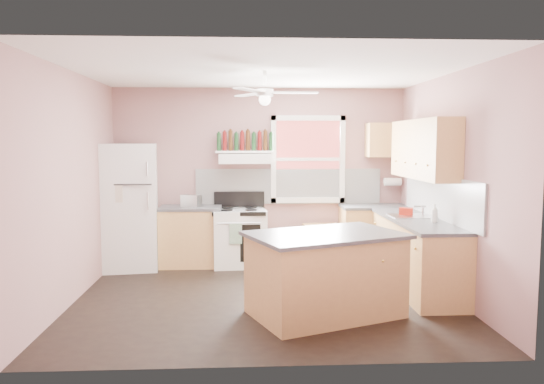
{
  "coord_description": "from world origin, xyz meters",
  "views": [
    {
      "loc": [
        -0.25,
        -6.28,
        1.89
      ],
      "look_at": [
        0.1,
        0.3,
        1.25
      ],
      "focal_mm": 35.0,
      "sensor_mm": 36.0,
      "label": 1
    }
  ],
  "objects": [
    {
      "name": "wall_left",
      "position": [
        -2.27,
        0.0,
        1.35
      ],
      "size": [
        0.05,
        4.0,
        2.7
      ],
      "primitive_type": "cube",
      "color": "#936966",
      "rests_on": "ground"
    },
    {
      "name": "counter_right",
      "position": [
        1.94,
        0.3,
        0.88
      ],
      "size": [
        0.62,
        2.22,
        0.04
      ],
      "primitive_type": "cube",
      "color": "#3E3E40",
      "rests_on": "base_cabinet_right"
    },
    {
      "name": "paper_towel",
      "position": [
        2.07,
        1.86,
        1.25
      ],
      "size": [
        0.26,
        0.12,
        0.12
      ],
      "primitive_type": "cylinder",
      "rotation": [
        0.0,
        1.57,
        0.0
      ],
      "color": "white",
      "rests_on": "wall_back"
    },
    {
      "name": "wall_back",
      "position": [
        0.0,
        2.02,
        1.35
      ],
      "size": [
        4.5,
        0.05,
        2.7
      ],
      "primitive_type": "cube",
      "color": "#936966",
      "rests_on": "ground"
    },
    {
      "name": "wine_bottles",
      "position": [
        -0.23,
        1.87,
        1.88
      ],
      "size": [
        0.86,
        0.06,
        0.31
      ],
      "color": "#143819",
      "rests_on": "bottle_shelf"
    },
    {
      "name": "base_cabinet_right",
      "position": [
        1.95,
        0.3,
        0.43
      ],
      "size": [
        0.6,
        2.2,
        0.86
      ],
      "primitive_type": "cube",
      "color": "tan",
      "rests_on": "floor"
    },
    {
      "name": "upper_cabinet_corner",
      "position": [
        1.95,
        1.83,
        1.9
      ],
      "size": [
        0.6,
        0.33,
        0.52
      ],
      "primitive_type": "cube",
      "color": "tan",
      "rests_on": "wall_back"
    },
    {
      "name": "counter_left",
      "position": [
        -1.06,
        1.7,
        0.88
      ],
      "size": [
        0.92,
        0.62,
        0.04
      ],
      "primitive_type": "cube",
      "color": "#3E3E40",
      "rests_on": "base_cabinet_left"
    },
    {
      "name": "red_caddy",
      "position": [
        1.9,
        0.6,
        0.95
      ],
      "size": [
        0.21,
        0.17,
        0.1
      ],
      "primitive_type": "cube",
      "rotation": [
        0.0,
        0.0,
        -0.33
      ],
      "color": "#A61D0E",
      "rests_on": "counter_right"
    },
    {
      "name": "ceiling_fan_hub",
      "position": [
        0.0,
        0.0,
        2.45
      ],
      "size": [
        0.2,
        0.2,
        0.08
      ],
      "primitive_type": "cylinder",
      "color": "white",
      "rests_on": "ceiling"
    },
    {
      "name": "sink",
      "position": [
        1.94,
        0.5,
        0.9
      ],
      "size": [
        0.55,
        0.45,
        0.03
      ],
      "primitive_type": "cube",
      "color": "silver",
      "rests_on": "counter_right"
    },
    {
      "name": "stove",
      "position": [
        -0.32,
        1.65,
        0.43
      ],
      "size": [
        0.83,
        0.7,
        0.86
      ],
      "primitive_type": "cube",
      "rotation": [
        0.0,
        0.0,
        0.08
      ],
      "color": "white",
      "rests_on": "floor"
    },
    {
      "name": "window_frame",
      "position": [
        0.75,
        1.96,
        1.6
      ],
      "size": [
        1.16,
        0.07,
        1.36
      ],
      "primitive_type": "cube",
      "color": "white",
      "rests_on": "wall_back"
    },
    {
      "name": "island",
      "position": [
        0.62,
        -0.7,
        0.43
      ],
      "size": [
        1.76,
        1.45,
        0.86
      ],
      "primitive_type": "cube",
      "rotation": [
        0.0,
        0.0,
        0.38
      ],
      "color": "tan",
      "rests_on": "floor"
    },
    {
      "name": "counter_corner",
      "position": [
        1.75,
        1.7,
        0.88
      ],
      "size": [
        1.02,
        0.62,
        0.04
      ],
      "primitive_type": "cube",
      "color": "#3E3E40",
      "rests_on": "base_cabinet_corner"
    },
    {
      "name": "ceiling",
      "position": [
        0.0,
        0.0,
        2.7
      ],
      "size": [
        4.5,
        4.5,
        0.0
      ],
      "primitive_type": "plane",
      "color": "white",
      "rests_on": "ground"
    },
    {
      "name": "toaster",
      "position": [
        -1.05,
        1.7,
        0.99
      ],
      "size": [
        0.32,
        0.26,
        0.18
      ],
      "primitive_type": "cube",
      "rotation": [
        0.0,
        0.0,
        -0.42
      ],
      "color": "silver",
      "rests_on": "counter_left"
    },
    {
      "name": "backsplash_right",
      "position": [
        2.23,
        0.3,
        1.18
      ],
      "size": [
        0.03,
        2.6,
        0.55
      ],
      "primitive_type": "cube",
      "color": "white",
      "rests_on": "wall_right"
    },
    {
      "name": "range_hood",
      "position": [
        -0.23,
        1.75,
        1.62
      ],
      "size": [
        0.78,
        0.5,
        0.14
      ],
      "primitive_type": "cube",
      "color": "white",
      "rests_on": "wall_back"
    },
    {
      "name": "faucet",
      "position": [
        2.1,
        0.5,
        0.97
      ],
      "size": [
        0.03,
        0.03,
        0.14
      ],
      "primitive_type": "cylinder",
      "color": "silver",
      "rests_on": "sink"
    },
    {
      "name": "wall_right",
      "position": [
        2.27,
        0.0,
        1.35
      ],
      "size": [
        0.05,
        4.0,
        2.7
      ],
      "primitive_type": "cube",
      "color": "#936966",
      "rests_on": "ground"
    },
    {
      "name": "cart",
      "position": [
        0.95,
        1.75,
        0.28
      ],
      "size": [
        0.58,
        0.41,
        0.55
      ],
      "primitive_type": "cube",
      "rotation": [
        0.0,
        0.0,
        0.09
      ],
      "color": "tan",
      "rests_on": "floor"
    },
    {
      "name": "window_view",
      "position": [
        0.75,
        1.98,
        1.6
      ],
      "size": [
        1.0,
        0.02,
        1.2
      ],
      "primitive_type": "cube",
      "color": "maroon",
      "rests_on": "wall_back"
    },
    {
      "name": "soap_bottle",
      "position": [
        2.06,
        -0.02,
        1.01
      ],
      "size": [
        0.11,
        0.11,
        0.22
      ],
      "primitive_type": "imported",
      "rotation": [
        0.0,
        0.0,
        3.54
      ],
      "color": "silver",
      "rests_on": "counter_right"
    },
    {
      "name": "base_cabinet_corner",
      "position": [
        1.75,
        1.7,
        0.43
      ],
      "size": [
        1.0,
        0.6,
        0.86
      ],
      "primitive_type": "cube",
      "color": "tan",
      "rests_on": "floor"
    },
    {
      "name": "refrigerator",
      "position": [
        -1.93,
        1.56,
        0.92
      ],
      "size": [
        0.87,
        0.85,
        1.85
      ],
      "primitive_type": "cube",
      "rotation": [
        0.0,
        0.0,
        0.13
      ],
      "color": "white",
      "rests_on": "floor"
    },
    {
      "name": "upper_cabinet_right",
      "position": [
        2.08,
        0.5,
        1.78
      ],
      "size": [
        0.33,
        1.8,
        0.76
      ],
      "primitive_type": "cube",
      "color": "tan",
      "rests_on": "wall_right"
    },
    {
      "name": "floor",
      "position": [
        0.0,
        0.0,
        0.0
      ],
      "size": [
        4.5,
        4.5,
        0.0
      ],
      "primitive_type": "plane",
      "color": "black",
      "rests_on": "ground"
    },
    {
      "name": "backsplash_back",
      "position": [
        0.45,
        1.99,
        1.18
      ],
      "size": [
        2.9,
        0.03,
        0.55
      ],
      "primitive_type": "cube",
      "color": "white",
      "rests_on": "wall_back"
    },
    {
      "name": "bottle_shelf",
      "position": [
        -0.23,
        1.87,
        1.72
      ],
      "size": [
        0.9,
        0.26,
        0.03
      ],
      "primitive_type": "cube",
      "color": "white",
      "rests_on": "range_hood"
    },
    {
      "name": "base_cabinet_left",
      "position": [
        -1.06,
        1.7,
        0.43
      ],
      "size": [
        0.9,
        0.6,
        0.86
      ],
      "primitive_type": "cube",
      "color": "tan",
      "rests_on": "floor"
    },
    {
      "name": "island_top",
      "position": [
        0.62,
        -0.7,
        0.88
      ],
      "size": [
        1.87,
        1.57,
        0.04
      ],
      "primitive_type": "cube",
      "rotation": [
        0.0,
        0.0,
        0.38
      ],
      "color": "#3E3E40",
      "rests_on": "island"
    }
  ]
}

